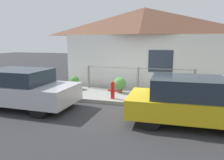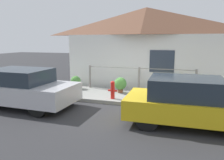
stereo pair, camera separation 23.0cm
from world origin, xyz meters
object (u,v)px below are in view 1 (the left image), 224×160
(car_left, at_px, (22,88))
(car_right, at_px, (191,101))
(potted_plant_near_hydrant, at_px, (120,84))
(potted_plant_corner, at_px, (176,88))
(potted_plant_by_fence, at_px, (74,82))
(fire_hydrant, at_px, (113,89))

(car_left, distance_m, car_right, 5.75)
(potted_plant_near_hydrant, height_order, potted_plant_corner, potted_plant_near_hydrant)
(car_right, distance_m, potted_plant_by_fence, 5.71)
(fire_hydrant, bearing_deg, car_right, -28.93)
(car_right, distance_m, potted_plant_near_hydrant, 3.78)
(fire_hydrant, distance_m, potted_plant_corner, 2.74)
(car_left, distance_m, fire_hydrant, 3.35)
(potted_plant_corner, bearing_deg, fire_hydrant, -150.05)
(car_left, xyz_separation_m, car_right, (5.75, -0.00, -0.02))
(potted_plant_near_hydrant, height_order, potted_plant_by_fence, potted_plant_near_hydrant)
(car_right, height_order, fire_hydrant, car_right)
(potted_plant_corner, bearing_deg, car_left, -151.47)
(car_right, bearing_deg, potted_plant_corner, 96.65)
(fire_hydrant, xyz_separation_m, potted_plant_corner, (2.37, 1.37, -0.09))
(car_right, bearing_deg, potted_plant_near_hydrant, 135.47)
(fire_hydrant, relative_size, potted_plant_near_hydrant, 1.04)
(fire_hydrant, distance_m, potted_plant_by_fence, 2.53)
(potted_plant_near_hydrant, bearing_deg, car_left, -139.17)
(potted_plant_by_fence, height_order, potted_plant_corner, potted_plant_by_fence)
(car_right, xyz_separation_m, potted_plant_near_hydrant, (-2.76, 2.59, -0.15))
(car_left, relative_size, potted_plant_near_hydrant, 5.73)
(car_left, bearing_deg, car_right, 1.05)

